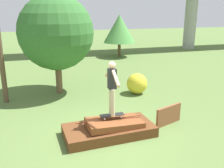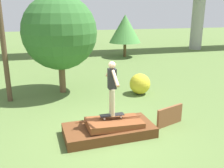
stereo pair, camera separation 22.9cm
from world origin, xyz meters
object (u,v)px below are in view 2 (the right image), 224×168
at_px(bush_yellow_flowering, 140,84).
at_px(skateboard, 112,115).
at_px(skater, 112,85).
at_px(tree_behind_right, 60,32).
at_px(tree_mid_back, 125,29).

bearing_deg(bush_yellow_flowering, skateboard, -122.92).
distance_m(skater, tree_behind_right, 4.73).
bearing_deg(bush_yellow_flowering, tree_mid_back, 76.59).
bearing_deg(bush_yellow_flowering, tree_behind_right, 161.12).
bearing_deg(tree_behind_right, tree_mid_back, 55.19).
xyz_separation_m(tree_behind_right, bush_yellow_flowering, (3.29, -1.13, -2.21)).
relative_size(skater, tree_mid_back, 0.49).
height_order(skater, bush_yellow_flowering, skater).
relative_size(skater, tree_behind_right, 0.37).
height_order(skateboard, tree_behind_right, tree_behind_right).
xyz_separation_m(skateboard, tree_behind_right, (-1.13, 4.45, 2.05)).
bearing_deg(skateboard, bush_yellow_flowering, 57.08).
height_order(skateboard, tree_mid_back, tree_mid_back).
xyz_separation_m(skateboard, bush_yellow_flowering, (2.16, 3.33, -0.16)).
bearing_deg(tree_mid_back, skater, -109.27).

